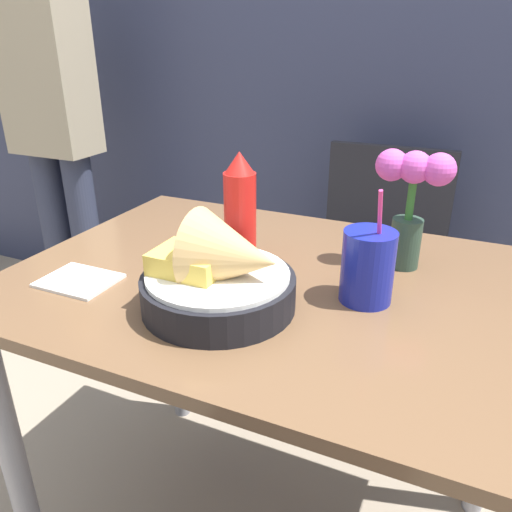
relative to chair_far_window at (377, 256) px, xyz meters
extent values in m
cube|color=brown|center=(-0.07, -0.71, 0.22)|extent=(1.03, 0.73, 0.02)
cylinder|color=gray|center=(-0.52, -1.02, -0.15)|extent=(0.05, 0.05, 0.71)
cylinder|color=gray|center=(-0.52, -0.41, -0.15)|extent=(0.05, 0.05, 0.71)
cylinder|color=gray|center=(0.39, -0.41, -0.15)|extent=(0.05, 0.05, 0.71)
cylinder|color=black|center=(-0.18, -0.27, -0.29)|extent=(0.03, 0.03, 0.43)
cylinder|color=black|center=(0.18, -0.27, -0.29)|extent=(0.03, 0.03, 0.43)
cylinder|color=black|center=(-0.18, 0.09, -0.29)|extent=(0.03, 0.03, 0.43)
cylinder|color=black|center=(0.18, 0.09, -0.29)|extent=(0.03, 0.03, 0.43)
cube|color=black|center=(0.00, -0.09, -0.07)|extent=(0.40, 0.40, 0.02)
cube|color=black|center=(0.00, 0.09, 0.14)|extent=(0.40, 0.03, 0.40)
cylinder|color=black|center=(-0.12, -0.86, 0.26)|extent=(0.26, 0.26, 0.06)
cylinder|color=white|center=(-0.12, -0.86, 0.29)|extent=(0.24, 0.24, 0.01)
cone|color=tan|center=(-0.08, -0.86, 0.33)|extent=(0.14, 0.14, 0.14)
cube|color=#E5C14C|center=(-0.16, -0.87, 0.31)|extent=(0.12, 0.09, 0.04)
cylinder|color=red|center=(-0.17, -0.66, 0.32)|extent=(0.07, 0.07, 0.18)
cone|color=red|center=(-0.17, -0.66, 0.43)|extent=(0.06, 0.06, 0.04)
cylinder|color=#192399|center=(0.11, -0.73, 0.29)|extent=(0.09, 0.09, 0.13)
cylinder|color=black|center=(0.11, -0.73, 0.28)|extent=(0.08, 0.08, 0.11)
cylinder|color=#EA3884|center=(0.12, -0.73, 0.35)|extent=(0.01, 0.06, 0.18)
cylinder|color=#2D4738|center=(0.14, -0.56, 0.28)|extent=(0.06, 0.06, 0.10)
cylinder|color=#33722D|center=(0.14, -0.56, 0.37)|extent=(0.02, 0.02, 0.09)
sphere|color=#D14CB2|center=(0.14, -0.56, 0.43)|extent=(0.06, 0.06, 0.06)
sphere|color=#D14CB2|center=(0.10, -0.56, 0.43)|extent=(0.06, 0.06, 0.06)
sphere|color=#D14CB2|center=(0.19, -0.56, 0.43)|extent=(0.06, 0.06, 0.06)
cube|color=white|center=(-0.40, -0.88, 0.23)|extent=(0.14, 0.11, 0.01)
cylinder|color=#2D3347|center=(-1.30, -0.09, -0.13)|extent=(0.11, 0.11, 0.76)
cylinder|color=#2D3347|center=(-1.14, -0.09, -0.13)|extent=(0.11, 0.11, 0.76)
cube|color=gray|center=(-1.22, -0.09, 0.56)|extent=(0.32, 0.18, 0.63)
camera|label=1|loc=(0.25, -1.52, 0.66)|focal=35.00mm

